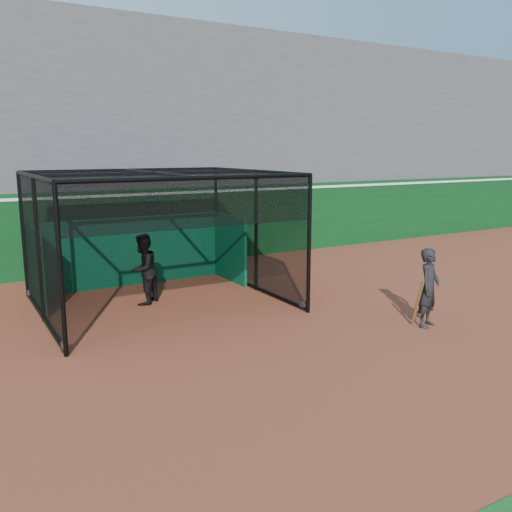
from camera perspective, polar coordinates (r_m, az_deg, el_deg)
ground at (r=10.24m, az=0.80°, el=-10.14°), size 120.00×120.00×0.00m
outfield_wall at (r=17.56m, az=-13.66°, el=2.85°), size 50.00×0.50×2.50m
grandstand at (r=21.05m, az=-17.11°, el=12.71°), size 50.00×7.85×8.95m
batting_cage at (r=13.20m, az=-10.24°, el=1.64°), size 5.51×4.88×3.17m
batter at (r=13.42m, az=-11.79°, el=-1.38°), size 1.06×1.05×1.73m
on_deck_player at (r=12.04m, az=17.72°, el=-3.22°), size 0.73×0.62×1.69m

